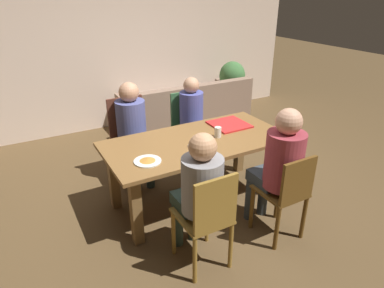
# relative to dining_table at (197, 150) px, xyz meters

# --- Properties ---
(ground_plane) EXTENTS (20.00, 20.00, 0.00)m
(ground_plane) POSITION_rel_dining_table_xyz_m (0.00, 0.00, -0.62)
(ground_plane) COLOR brown
(back_wall) EXTENTS (6.69, 0.12, 2.93)m
(back_wall) POSITION_rel_dining_table_xyz_m (0.00, 2.70, 0.85)
(back_wall) COLOR beige
(back_wall) RESTS_ON ground
(dining_table) EXTENTS (1.90, 0.93, 0.74)m
(dining_table) POSITION_rel_dining_table_xyz_m (0.00, 0.00, 0.00)
(dining_table) COLOR brown
(dining_table) RESTS_ON ground
(chair_0) EXTENTS (0.45, 0.41, 0.99)m
(chair_0) POSITION_rel_dining_table_xyz_m (-0.42, 0.89, -0.07)
(chair_0) COLOR brown
(chair_0) RESTS_ON ground
(person_0) EXTENTS (0.34, 0.51, 1.21)m
(person_0) POSITION_rel_dining_table_xyz_m (-0.42, 0.75, 0.10)
(person_0) COLOR #2C3F42
(person_0) RESTS_ON ground
(chair_1) EXTENTS (0.39, 0.43, 0.93)m
(chair_1) POSITION_rel_dining_table_xyz_m (-0.42, -0.91, -0.10)
(chair_1) COLOR olive
(chair_1) RESTS_ON ground
(person_1) EXTENTS (0.33, 0.50, 1.21)m
(person_1) POSITION_rel_dining_table_xyz_m (-0.42, -0.77, 0.10)
(person_1) COLOR #2B3E36
(person_1) RESTS_ON ground
(chair_2) EXTENTS (0.41, 0.43, 0.93)m
(chair_2) POSITION_rel_dining_table_xyz_m (0.40, 0.91, -0.13)
(chair_2) COLOR #37673E
(chair_2) RESTS_ON ground
(person_2) EXTENTS (0.30, 0.53, 1.16)m
(person_2) POSITION_rel_dining_table_xyz_m (0.40, 0.76, 0.06)
(person_2) COLOR #363648
(person_2) RESTS_ON ground
(chair_3) EXTENTS (0.38, 0.41, 0.88)m
(chair_3) POSITION_rel_dining_table_xyz_m (0.40, -0.93, -0.13)
(chair_3) COLOR brown
(chair_3) RESTS_ON ground
(person_3) EXTENTS (0.34, 0.53, 1.27)m
(person_3) POSITION_rel_dining_table_xyz_m (0.40, -0.80, 0.13)
(person_3) COLOR #353E45
(person_3) RESTS_ON ground
(pizza_box_0) EXTENTS (0.40, 0.40, 0.02)m
(pizza_box_0) POSITION_rel_dining_table_xyz_m (0.53, 0.17, 0.13)
(pizza_box_0) COLOR red
(pizza_box_0) RESTS_ON dining_table
(plate_0) EXTENTS (0.25, 0.25, 0.03)m
(plate_0) POSITION_rel_dining_table_xyz_m (-0.63, -0.20, 0.13)
(plate_0) COLOR white
(plate_0) RESTS_ON dining_table
(plate_1) EXTENTS (0.20, 0.20, 0.03)m
(plate_1) POSITION_rel_dining_table_xyz_m (-0.07, -0.14, 0.13)
(plate_1) COLOR white
(plate_1) RESTS_ON dining_table
(drinking_glass_0) EXTENTS (0.06, 0.06, 0.12)m
(drinking_glass_0) POSITION_rel_dining_table_xyz_m (0.83, -0.30, 0.18)
(drinking_glass_0) COLOR #E0C261
(drinking_glass_0) RESTS_ON dining_table
(drinking_glass_1) EXTENTS (0.07, 0.07, 0.11)m
(drinking_glass_1) POSITION_rel_dining_table_xyz_m (0.23, -0.04, 0.17)
(drinking_glass_1) COLOR silver
(drinking_glass_1) RESTS_ON dining_table
(couch) EXTENTS (2.15, 0.90, 0.76)m
(couch) POSITION_rel_dining_table_xyz_m (0.98, 2.07, -0.35)
(couch) COLOR #8D715D
(couch) RESTS_ON ground
(potted_plant) EXTENTS (0.46, 0.46, 0.97)m
(potted_plant) POSITION_rel_dining_table_xyz_m (1.96, 2.14, -0.05)
(potted_plant) COLOR gray
(potted_plant) RESTS_ON ground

